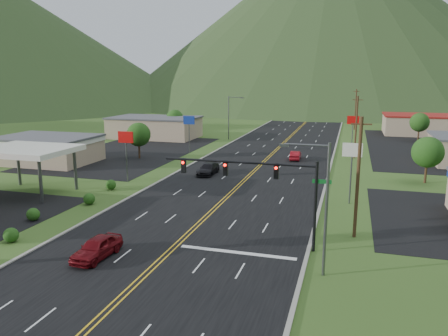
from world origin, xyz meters
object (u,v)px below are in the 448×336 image
(car_red_far, at_px, (295,156))
(car_dark_mid, at_px, (208,169))
(streetlight_west, at_px, (230,115))
(gas_canopy, at_px, (27,151))
(streetlight_east, at_px, (322,201))
(traffic_signal, at_px, (263,180))
(car_red_near, at_px, (97,248))

(car_red_far, bearing_deg, car_dark_mid, 52.07)
(streetlight_west, distance_m, gas_canopy, 49.10)
(streetlight_east, bearing_deg, traffic_signal, 139.61)
(gas_canopy, height_order, car_red_near, gas_canopy)
(car_dark_mid, xyz_separation_m, car_red_far, (10.02, 13.89, -0.03))
(gas_canopy, bearing_deg, car_red_far, 47.32)
(streetlight_west, height_order, car_dark_mid, streetlight_west)
(gas_canopy, bearing_deg, car_red_near, -38.50)
(car_red_near, height_order, car_red_far, car_red_near)
(car_red_near, relative_size, car_red_far, 1.08)
(traffic_signal, height_order, gas_canopy, traffic_signal)
(traffic_signal, relative_size, streetlight_west, 1.46)
(traffic_signal, height_order, streetlight_east, streetlight_east)
(car_dark_mid, bearing_deg, gas_canopy, -137.55)
(streetlight_west, height_order, gas_canopy, streetlight_west)
(gas_canopy, height_order, car_red_far, gas_canopy)
(streetlight_east, height_order, car_red_far, streetlight_east)
(gas_canopy, bearing_deg, streetlight_east, -19.88)
(streetlight_east, bearing_deg, car_red_far, 99.33)
(gas_canopy, distance_m, car_red_near, 22.59)
(streetlight_east, distance_m, car_red_far, 41.51)
(car_red_near, bearing_deg, traffic_signal, 31.72)
(car_red_near, bearing_deg, car_dark_mid, 95.86)
(streetlight_east, height_order, car_dark_mid, streetlight_east)
(car_red_far, bearing_deg, gas_canopy, 45.21)
(traffic_signal, bearing_deg, streetlight_east, -40.39)
(streetlight_east, relative_size, car_dark_mid, 1.76)
(streetlight_west, bearing_deg, traffic_signal, -72.03)
(traffic_signal, distance_m, car_red_far, 37.07)
(traffic_signal, bearing_deg, streetlight_west, 107.97)
(gas_canopy, relative_size, car_dark_mid, 1.96)
(gas_canopy, bearing_deg, streetlight_west, 77.87)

